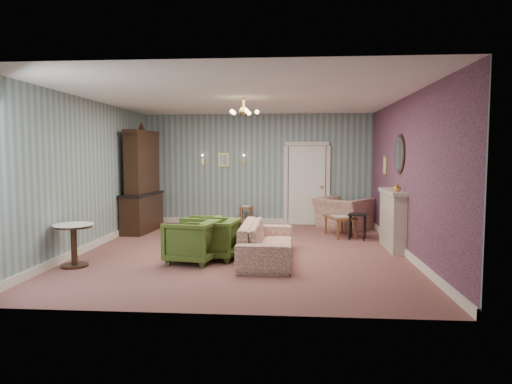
# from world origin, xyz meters

# --- Properties ---
(floor) EXTENTS (7.00, 7.00, 0.00)m
(floor) POSITION_xyz_m (0.00, 0.00, 0.00)
(floor) COLOR #83534C
(floor) RESTS_ON ground
(ceiling) EXTENTS (7.00, 7.00, 0.00)m
(ceiling) POSITION_xyz_m (0.00, 0.00, 2.90)
(ceiling) COLOR white
(ceiling) RESTS_ON ground
(wall_back) EXTENTS (6.00, 0.00, 6.00)m
(wall_back) POSITION_xyz_m (0.00, 3.50, 1.45)
(wall_back) COLOR slate
(wall_back) RESTS_ON ground
(wall_front) EXTENTS (6.00, 0.00, 6.00)m
(wall_front) POSITION_xyz_m (0.00, -3.50, 1.45)
(wall_front) COLOR slate
(wall_front) RESTS_ON ground
(wall_left) EXTENTS (0.00, 7.00, 7.00)m
(wall_left) POSITION_xyz_m (-3.00, 0.00, 1.45)
(wall_left) COLOR slate
(wall_left) RESTS_ON ground
(wall_right) EXTENTS (0.00, 7.00, 7.00)m
(wall_right) POSITION_xyz_m (3.00, 0.00, 1.45)
(wall_right) COLOR slate
(wall_right) RESTS_ON ground
(wall_right_floral) EXTENTS (0.00, 7.00, 7.00)m
(wall_right_floral) POSITION_xyz_m (2.98, 0.00, 1.45)
(wall_right_floral) COLOR #A75362
(wall_right_floral) RESTS_ON ground
(door) EXTENTS (1.12, 0.12, 2.16)m
(door) POSITION_xyz_m (1.30, 3.46, 1.08)
(door) COLOR white
(door) RESTS_ON floor
(olive_chair_a) EXTENTS (0.87, 0.91, 0.81)m
(olive_chair_a) POSITION_xyz_m (-0.79, -0.99, 0.40)
(olive_chair_a) COLOR #445F21
(olive_chair_a) RESTS_ON floor
(olive_chair_b) EXTENTS (0.83, 0.87, 0.79)m
(olive_chair_b) POSITION_xyz_m (-0.45, -0.68, 0.40)
(olive_chair_b) COLOR #445F21
(olive_chair_b) RESTS_ON floor
(olive_chair_c) EXTENTS (0.69, 0.72, 0.70)m
(olive_chair_c) POSITION_xyz_m (-0.82, 0.20, 0.35)
(olive_chair_c) COLOR #445F21
(olive_chair_c) RESTS_ON floor
(sofa_chintz) EXTENTS (0.66, 2.23, 0.87)m
(sofa_chintz) POSITION_xyz_m (0.48, -0.68, 0.43)
(sofa_chintz) COLOR #94413B
(sofa_chintz) RESTS_ON floor
(wingback_chair) EXTENTS (1.41, 1.36, 1.04)m
(wingback_chair) POSITION_xyz_m (2.17, 2.79, 0.52)
(wingback_chair) COLOR #94413B
(wingback_chair) RESTS_ON floor
(dresser) EXTENTS (0.66, 1.57, 2.54)m
(dresser) POSITION_xyz_m (-2.65, 2.03, 1.27)
(dresser) COLOR black
(dresser) RESTS_ON floor
(fireplace) EXTENTS (0.30, 1.40, 1.16)m
(fireplace) POSITION_xyz_m (2.86, 0.40, 0.58)
(fireplace) COLOR beige
(fireplace) RESTS_ON floor
(mantel_vase) EXTENTS (0.15, 0.15, 0.15)m
(mantel_vase) POSITION_xyz_m (2.84, 0.00, 1.23)
(mantel_vase) COLOR gold
(mantel_vase) RESTS_ON fireplace
(oval_mirror) EXTENTS (0.04, 0.76, 0.84)m
(oval_mirror) POSITION_xyz_m (2.96, 0.40, 1.85)
(oval_mirror) COLOR white
(oval_mirror) RESTS_ON wall_right
(framed_print) EXTENTS (0.04, 0.34, 0.42)m
(framed_print) POSITION_xyz_m (2.97, 1.75, 1.60)
(framed_print) COLOR gold
(framed_print) RESTS_ON wall_right
(coffee_table) EXTENTS (0.73, 1.00, 0.46)m
(coffee_table) POSITION_xyz_m (2.00, 1.73, 0.23)
(coffee_table) COLOR brown
(coffee_table) RESTS_ON floor
(side_table_black) EXTENTS (0.45, 0.45, 0.57)m
(side_table_black) POSITION_xyz_m (2.33, 1.36, 0.28)
(side_table_black) COLOR black
(side_table_black) RESTS_ON floor
(pedestal_table) EXTENTS (0.78, 0.78, 0.71)m
(pedestal_table) POSITION_xyz_m (-2.65, -1.45, 0.36)
(pedestal_table) COLOR black
(pedestal_table) RESTS_ON floor
(nesting_table) EXTENTS (0.35, 0.43, 0.54)m
(nesting_table) POSITION_xyz_m (-0.26, 3.11, 0.27)
(nesting_table) COLOR brown
(nesting_table) RESTS_ON floor
(gilt_mirror_back) EXTENTS (0.28, 0.06, 0.36)m
(gilt_mirror_back) POSITION_xyz_m (-0.90, 3.46, 1.70)
(gilt_mirror_back) COLOR gold
(gilt_mirror_back) RESTS_ON wall_back
(sconce_left) EXTENTS (0.16, 0.12, 0.30)m
(sconce_left) POSITION_xyz_m (-1.45, 3.44, 1.70)
(sconce_left) COLOR gold
(sconce_left) RESTS_ON wall_back
(sconce_right) EXTENTS (0.16, 0.12, 0.30)m
(sconce_right) POSITION_xyz_m (-0.35, 3.44, 1.70)
(sconce_right) COLOR gold
(sconce_right) RESTS_ON wall_back
(chandelier) EXTENTS (0.56, 0.56, 0.36)m
(chandelier) POSITION_xyz_m (0.00, 0.00, 2.63)
(chandelier) COLOR gold
(chandelier) RESTS_ON ceiling
(burgundy_cushion) EXTENTS (0.41, 0.28, 0.39)m
(burgundy_cushion) POSITION_xyz_m (2.12, 2.64, 0.48)
(burgundy_cushion) COLOR maroon
(burgundy_cushion) RESTS_ON wingback_chair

